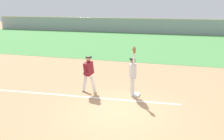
% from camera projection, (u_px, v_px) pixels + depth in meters
% --- Properties ---
extents(ground_plane, '(79.65, 79.65, 0.00)m').
position_uv_depth(ground_plane, '(118.00, 112.00, 8.80)').
color(ground_plane, tan).
extents(outfield_grass, '(52.71, 17.54, 0.01)m').
position_uv_depth(outfield_grass, '(156.00, 44.00, 24.24)').
color(outfield_grass, '#4C8C47').
rests_on(outfield_grass, ground_plane).
extents(chalk_foul_line, '(11.98, 0.85, 0.01)m').
position_uv_depth(chalk_foul_line, '(46.00, 94.00, 10.58)').
color(chalk_foul_line, white).
rests_on(chalk_foul_line, ground_plane).
extents(first_base, '(0.38, 0.38, 0.08)m').
position_uv_depth(first_base, '(135.00, 94.00, 10.40)').
color(first_base, white).
rests_on(first_base, ground_plane).
extents(fielder, '(0.41, 0.88, 2.28)m').
position_uv_depth(fielder, '(133.00, 72.00, 10.08)').
color(fielder, silver).
rests_on(fielder, ground_plane).
extents(runner, '(0.75, 0.84, 1.72)m').
position_uv_depth(runner, '(89.00, 72.00, 10.51)').
color(runner, white).
rests_on(runner, ground_plane).
extents(baseball, '(0.07, 0.07, 0.07)m').
position_uv_depth(baseball, '(133.00, 52.00, 9.58)').
color(baseball, white).
extents(outfield_fence, '(52.79, 0.08, 2.07)m').
position_uv_depth(outfield_fence, '(162.00, 26.00, 32.10)').
color(outfield_fence, '#93999E').
rests_on(outfield_fence, ground_plane).
extents(parked_car_white, '(4.59, 2.51, 1.25)m').
position_uv_depth(parked_car_white, '(108.00, 25.00, 38.85)').
color(parked_car_white, white).
rests_on(parked_car_white, ground_plane).
extents(parked_car_red, '(4.51, 2.34, 1.25)m').
position_uv_depth(parked_car_red, '(144.00, 26.00, 36.89)').
color(parked_car_red, '#B21E1E').
rests_on(parked_car_red, ground_plane).
extents(parked_car_blue, '(4.55, 2.43, 1.25)m').
position_uv_depth(parked_car_blue, '(181.00, 26.00, 35.87)').
color(parked_car_blue, '#23389E').
rests_on(parked_car_blue, ground_plane).
extents(parked_car_green, '(4.57, 2.45, 1.25)m').
position_uv_depth(parked_car_green, '(219.00, 27.00, 34.43)').
color(parked_car_green, '#1E6B33').
rests_on(parked_car_green, ground_plane).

